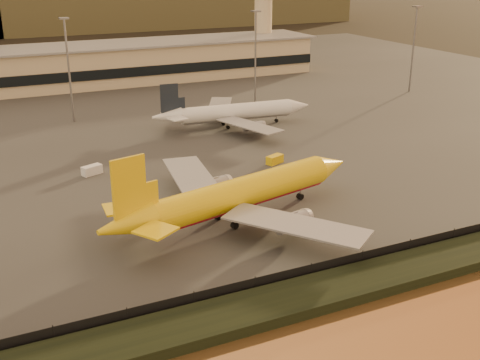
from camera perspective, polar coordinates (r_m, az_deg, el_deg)
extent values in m
plane|color=black|center=(87.89, 1.10, -5.99)|extent=(900.00, 900.00, 0.00)
cube|color=black|center=(74.63, 7.04, -10.72)|extent=(320.00, 7.00, 1.40)
cube|color=#2D2D2D|center=(173.51, -13.15, 6.90)|extent=(320.00, 220.00, 0.20)
cube|color=black|center=(77.24, 5.47, -8.98)|extent=(300.00, 0.05, 2.20)
cube|color=tan|center=(201.21, -15.26, 10.31)|extent=(160.00, 22.00, 12.00)
cube|color=black|center=(190.53, -14.57, 9.53)|extent=(160.00, 0.60, 3.00)
cube|color=gray|center=(200.28, -15.43, 12.08)|extent=(164.00, 24.00, 0.60)
cylinder|color=tan|center=(228.49, 2.21, 14.40)|extent=(6.40, 6.40, 30.00)
cylinder|color=slate|center=(154.72, -15.90, 9.83)|extent=(0.50, 0.50, 25.00)
cube|color=slate|center=(153.06, -16.37, 14.50)|extent=(2.20, 2.20, 0.40)
cylinder|color=slate|center=(168.46, 1.47, 11.40)|extent=(0.50, 0.50, 25.00)
cube|color=slate|center=(166.94, 1.51, 15.71)|extent=(2.20, 2.20, 0.40)
cylinder|color=slate|center=(191.50, 16.09, 11.72)|extent=(0.50, 0.50, 25.00)
cube|color=slate|center=(190.16, 16.47, 15.50)|extent=(2.20, 2.20, 0.40)
cylinder|color=#E5BB0C|center=(93.60, 0.30, -1.12)|extent=(33.18, 12.45, 4.77)
cylinder|color=#AA0913|center=(93.91, 0.30, -1.59)|extent=(32.04, 11.21, 3.72)
cone|color=#E5BB0C|center=(106.45, 8.52, 1.35)|extent=(7.36, 6.15, 4.77)
cone|color=#E5BB0C|center=(82.94, -10.80, -4.18)|extent=(9.14, 6.58, 4.77)
cube|color=#E5BB0C|center=(81.32, -10.47, -0.65)|extent=(4.99, 1.56, 8.34)
cube|color=#E5BB0C|center=(87.45, -11.28, -2.63)|extent=(4.91, 4.86, 0.29)
cube|color=#E5BB0C|center=(79.80, -8.00, -4.74)|extent=(6.28, 6.26, 0.29)
cube|color=gray|center=(102.88, -4.59, 0.34)|extent=(9.32, 21.33, 0.29)
cylinder|color=gray|center=(102.22, -2.53, -0.53)|extent=(5.96, 3.85, 2.62)
cube|color=gray|center=(84.70, 5.30, -4.23)|extent=(17.24, 20.49, 0.29)
cylinder|color=gray|center=(88.71, 4.94, -3.96)|extent=(5.96, 3.85, 2.62)
cylinder|color=black|center=(102.99, 5.72, -1.56)|extent=(1.22, 1.06, 1.05)
cylinder|color=slate|center=(102.79, 5.73, -1.28)|extent=(0.18, 0.18, 2.14)
cylinder|color=black|center=(91.65, -0.51, -4.33)|extent=(1.22, 1.06, 1.05)
cylinder|color=slate|center=(91.43, -0.51, -4.02)|extent=(0.18, 0.18, 2.14)
cylinder|color=black|center=(94.75, -2.14, -3.49)|extent=(1.22, 1.06, 1.05)
cylinder|color=slate|center=(94.52, -2.14, -3.18)|extent=(0.18, 0.18, 2.14)
cylinder|color=white|center=(146.69, -0.32, 6.52)|extent=(27.97, 6.33, 3.85)
cylinder|color=gray|center=(146.85, -0.32, 6.27)|extent=(27.12, 5.41, 3.00)
cone|color=white|center=(152.99, 5.56, 7.01)|extent=(5.72, 4.32, 3.85)
cone|color=white|center=(141.81, -6.95, 6.00)|extent=(7.25, 4.46, 3.85)
cube|color=black|center=(141.00, -6.72, 7.70)|extent=(4.25, 0.69, 6.74)
cube|color=white|center=(145.72, -6.73, 6.52)|extent=(4.98, 4.88, 0.23)
cube|color=white|center=(138.47, -5.95, 5.81)|extent=(4.57, 4.42, 0.23)
cube|color=gray|center=(156.33, -1.93, 7.13)|extent=(12.71, 17.88, 0.23)
cylinder|color=gray|center=(154.79, -0.93, 6.60)|extent=(4.79, 2.53, 2.12)
cube|color=gray|center=(137.00, 0.90, 5.22)|extent=(10.18, 18.15, 0.23)
cylinder|color=gray|center=(140.29, 1.25, 5.14)|extent=(4.79, 2.53, 2.12)
cylinder|color=black|center=(151.33, 3.47, 5.66)|extent=(0.90, 0.75, 0.85)
cylinder|color=slate|center=(151.22, 3.47, 5.82)|extent=(0.20, 0.20, 1.73)
cylinder|color=black|center=(144.99, -1.16, 5.03)|extent=(0.90, 0.75, 0.85)
cylinder|color=slate|center=(144.88, -1.16, 5.20)|extent=(0.20, 0.20, 1.73)
cylinder|color=black|center=(148.16, -1.60, 5.36)|extent=(0.90, 0.75, 0.85)
cylinder|color=slate|center=(148.04, -1.60, 5.53)|extent=(0.20, 0.20, 1.73)
cube|color=#E5BB0C|center=(120.46, 3.32, 1.97)|extent=(4.06, 2.95, 1.67)
cube|color=white|center=(117.56, -13.86, 0.93)|extent=(4.18, 2.97, 1.72)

